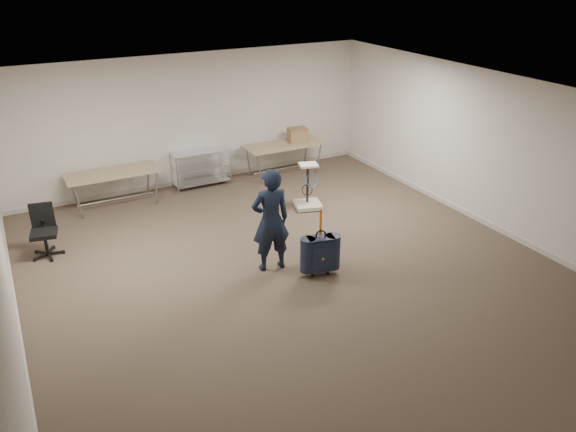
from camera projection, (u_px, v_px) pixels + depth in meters
ground at (293, 272)px, 8.96m from camera, size 9.00×9.00×0.00m
room_shell at (257, 234)px, 10.05m from camera, size 8.00×9.00×9.00m
folding_table_left at (113, 174)px, 11.03m from camera, size 1.80×0.75×0.73m
folding_table_right at (284, 146)px, 12.65m from camera, size 1.80×0.75×0.73m
wire_shelf at (201, 166)px, 12.14m from camera, size 1.22×0.47×0.80m
person at (271, 220)px, 8.72m from camera, size 0.66×0.47×1.70m
suitcase at (320, 254)px, 8.71m from camera, size 0.45×0.32×1.13m
office_chair at (46, 240)px, 9.36m from camera, size 0.54×0.54×0.88m
equipment_cart at (308, 196)px, 11.14m from camera, size 0.62×0.62×0.92m
cardboard_box at (298, 135)px, 12.74m from camera, size 0.46×0.38×0.32m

